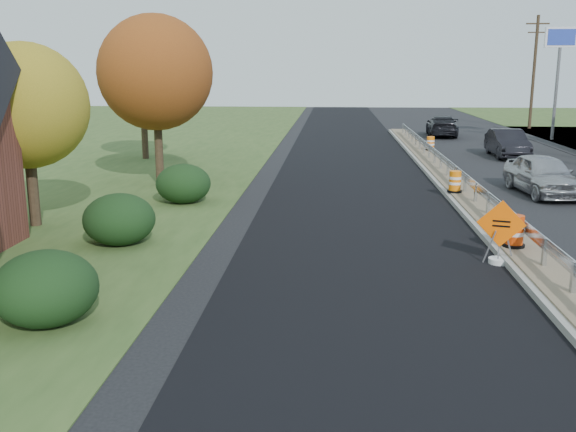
# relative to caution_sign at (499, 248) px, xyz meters

# --- Properties ---
(ground) EXTENTS (140.00, 140.00, 0.00)m
(ground) POSITION_rel_caution_sign_xyz_m (0.90, 1.19, -0.44)
(ground) COLOR black
(ground) RESTS_ON ground
(milled_overlay) EXTENTS (7.20, 120.00, 0.01)m
(milled_overlay) POSITION_rel_caution_sign_xyz_m (-3.50, 11.19, -0.43)
(milled_overlay) COLOR black
(milled_overlay) RESTS_ON ground
(median) EXTENTS (1.60, 55.00, 0.23)m
(median) POSITION_rel_caution_sign_xyz_m (0.90, 9.19, -0.33)
(median) COLOR gray
(median) RESTS_ON ground
(guardrail) EXTENTS (0.10, 46.15, 0.72)m
(guardrail) POSITION_rel_caution_sign_xyz_m (0.90, 10.19, 0.29)
(guardrail) COLOR silver
(guardrail) RESTS_ON median
(pylon_sign_north) EXTENTS (2.20, 0.30, 7.90)m
(pylon_sign_north) POSITION_rel_caution_sign_xyz_m (11.40, 31.19, 6.04)
(pylon_sign_north) COLOR slate
(pylon_sign_north) RESTS_ON ground
(utility_pole_north) EXTENTS (1.90, 0.26, 9.40)m
(utility_pole_north) POSITION_rel_caution_sign_xyz_m (12.40, 40.19, 4.50)
(utility_pole_north) COLOR #473523
(utility_pole_north) RESTS_ON ground
(hedge_south) EXTENTS (2.09, 2.09, 1.52)m
(hedge_south) POSITION_rel_caution_sign_xyz_m (-10.10, -4.81, 0.32)
(hedge_south) COLOR black
(hedge_south) RESTS_ON ground
(hedge_mid) EXTENTS (2.09, 2.09, 1.52)m
(hedge_mid) POSITION_rel_caution_sign_xyz_m (-10.60, 1.19, 0.32)
(hedge_mid) COLOR black
(hedge_mid) RESTS_ON ground
(hedge_north) EXTENTS (2.09, 2.09, 1.52)m
(hedge_north) POSITION_rel_caution_sign_xyz_m (-10.10, 7.19, 0.32)
(hedge_north) COLOR black
(hedge_north) RESTS_ON ground
(tree_near_yellow) EXTENTS (3.96, 3.96, 5.88)m
(tree_near_yellow) POSITION_rel_caution_sign_xyz_m (-14.10, 3.19, 3.45)
(tree_near_yellow) COLOR #473523
(tree_near_yellow) RESTS_ON ground
(tree_near_red) EXTENTS (4.95, 4.95, 7.35)m
(tree_near_red) POSITION_rel_caution_sign_xyz_m (-12.10, 11.19, 4.43)
(tree_near_red) COLOR #473523
(tree_near_red) RESTS_ON ground
(tree_near_back) EXTENTS (4.29, 4.29, 6.37)m
(tree_near_back) POSITION_rel_caution_sign_xyz_m (-15.10, 19.19, 3.78)
(tree_near_back) COLOR #473523
(tree_near_back) RESTS_ON ground
(caution_sign) EXTENTS (1.20, 0.52, 1.71)m
(caution_sign) POSITION_rel_caution_sign_xyz_m (0.00, 0.00, 0.00)
(caution_sign) COLOR white
(caution_sign) RESTS_ON ground
(barrel_median_near) EXTENTS (0.60, 0.60, 0.88)m
(barrel_median_near) POSITION_rel_caution_sign_xyz_m (0.62, 0.91, 0.22)
(barrel_median_near) COLOR black
(barrel_median_near) RESTS_ON median
(barrel_median_mid) EXTENTS (0.58, 0.58, 0.85)m
(barrel_median_mid) POSITION_rel_caution_sign_xyz_m (0.45, 8.96, 0.20)
(barrel_median_mid) COLOR black
(barrel_median_mid) RESTS_ON median
(barrel_median_far) EXTENTS (0.57, 0.57, 0.83)m
(barrel_median_far) POSITION_rel_caution_sign_xyz_m (1.45, 22.59, 0.19)
(barrel_median_far) COLOR black
(barrel_median_far) RESTS_ON median
(barrel_shoulder_far) EXTENTS (0.54, 0.54, 0.80)m
(barrel_shoulder_far) POSITION_rel_caution_sign_xyz_m (7.90, 29.46, -0.05)
(barrel_shoulder_far) COLOR black
(barrel_shoulder_far) RESTS_ON ground
(car_silver) EXTENTS (2.37, 4.96, 1.64)m
(car_silver) POSITION_rel_caution_sign_xyz_m (4.16, 9.97, 0.38)
(car_silver) COLOR #AAABAF
(car_silver) RESTS_ON ground
(car_dark_mid) EXTENTS (1.76, 4.87, 1.60)m
(car_dark_mid) POSITION_rel_caution_sign_xyz_m (5.72, 21.54, 0.36)
(car_dark_mid) COLOR black
(car_dark_mid) RESTS_ON ground
(car_dark_far) EXTENTS (2.72, 5.63, 1.58)m
(car_dark_far) POSITION_rel_caution_sign_xyz_m (3.84, 33.33, 0.35)
(car_dark_far) COLOR black
(car_dark_far) RESTS_ON ground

